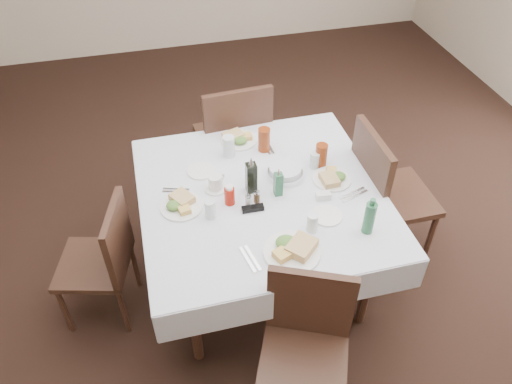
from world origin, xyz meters
TOP-DOWN VIEW (x-y plane):
  - ground_plane at (0.00, 0.00)m, footprint 7.00×7.00m
  - room_shell at (0.00, 0.00)m, footprint 6.04×7.04m
  - dining_table at (-0.04, -0.14)m, footprint 1.45×1.45m
  - chair_north at (-0.03, 0.69)m, footprint 0.52×0.52m
  - chair_south at (-0.03, -1.02)m, footprint 0.57×0.57m
  - chair_east at (0.79, -0.12)m, footprint 0.49×0.49m
  - chair_west at (-1.00, -0.18)m, footprint 0.50×0.50m
  - meal_north at (-0.06, 0.40)m, footprint 0.25×0.25m
  - meal_south at (0.00, -0.64)m, footprint 0.30×0.30m
  - meal_east at (0.41, -0.15)m, footprint 0.24×0.24m
  - meal_west at (-0.52, -0.15)m, footprint 0.25×0.25m
  - side_plate_a at (-0.36, 0.14)m, footprint 0.17×0.17m
  - side_plate_b at (0.27, -0.43)m, footprint 0.17×0.17m
  - water_n at (-0.15, 0.26)m, footprint 0.08×0.08m
  - water_s at (0.15, -0.51)m, footprint 0.06×0.06m
  - water_e at (0.34, 0.00)m, footprint 0.06×0.06m
  - water_w at (-0.37, -0.27)m, footprint 0.06×0.06m
  - iced_tea_a at (0.08, 0.26)m, footprint 0.08×0.08m
  - iced_tea_b at (0.39, 0.02)m, footprint 0.08×0.08m
  - bread_basket at (0.14, -0.04)m, footprint 0.22×0.22m
  - oil_cruet_dark at (-0.09, -0.11)m, footprint 0.06×0.06m
  - oil_cruet_green at (0.05, -0.18)m, footprint 0.05×0.05m
  - ketchup_bottle at (-0.24, -0.19)m, footprint 0.06×0.06m
  - salt_shaker at (-0.14, -0.24)m, footprint 0.03×0.03m
  - pepper_shaker at (-0.09, -0.22)m, footprint 0.04×0.04m
  - coffee_mug at (-0.30, -0.05)m, footprint 0.14×0.13m
  - sunglasses at (-0.13, -0.28)m, footprint 0.13×0.04m
  - green_bottle at (0.44, -0.59)m, footprint 0.06×0.06m
  - sugar_caddy at (0.30, -0.28)m, footprint 0.09×0.06m
  - cutlery_n at (0.11, 0.28)m, footprint 0.05×0.17m
  - cutlery_s at (-0.23, -0.63)m, footprint 0.08×0.19m
  - cutlery_e at (0.49, -0.30)m, footprint 0.19×0.10m
  - cutlery_w at (-0.53, -0.01)m, footprint 0.16×0.08m

SIDE VIEW (x-z plane):
  - ground_plane at x=0.00m, z-range 0.00..0.00m
  - chair_west at x=-1.00m, z-range 0.06..0.94m
  - chair_south at x=-0.03m, z-range 0.07..0.99m
  - chair_east at x=0.79m, z-range 0.07..1.11m
  - chair_north at x=-0.03m, z-range 0.07..1.12m
  - dining_table at x=-0.04m, z-range 0.31..1.07m
  - cutlery_w at x=-0.53m, z-range 0.76..0.77m
  - cutlery_n at x=0.11m, z-range 0.76..0.77m
  - cutlery_s at x=-0.23m, z-range 0.76..0.77m
  - cutlery_e at x=0.49m, z-range 0.76..0.77m
  - side_plate_a at x=-0.36m, z-range 0.76..0.77m
  - side_plate_b at x=0.27m, z-range 0.76..0.78m
  - sunglasses at x=-0.13m, z-range 0.76..0.79m
  - meal_east at x=0.41m, z-range 0.76..0.81m
  - meal_north at x=-0.06m, z-range 0.76..0.81m
  - meal_west at x=-0.52m, z-range 0.76..0.81m
  - sugar_caddy at x=0.30m, z-range 0.76..0.81m
  - meal_south at x=0.00m, z-range 0.75..0.82m
  - bread_basket at x=0.14m, z-range 0.76..0.83m
  - salt_shaker at x=-0.14m, z-range 0.76..0.84m
  - pepper_shaker at x=-0.09m, z-range 0.76..0.84m
  - coffee_mug at x=-0.30m, z-range 0.76..0.86m
  - water_e at x=0.34m, z-range 0.76..0.87m
  - water_s at x=0.15m, z-range 0.76..0.88m
  - water_w at x=-0.37m, z-range 0.76..0.88m
  - ketchup_bottle at x=-0.24m, z-range 0.76..0.89m
  - water_n at x=-0.15m, z-range 0.76..0.91m
  - iced_tea_b at x=0.39m, z-range 0.76..0.92m
  - iced_tea_a at x=0.08m, z-range 0.76..0.93m
  - oil_cruet_green at x=0.05m, z-range 0.75..0.94m
  - green_bottle at x=0.44m, z-range 0.75..0.98m
  - oil_cruet_dark at x=-0.09m, z-range 0.74..1.00m
  - room_shell at x=0.00m, z-range 0.31..3.11m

